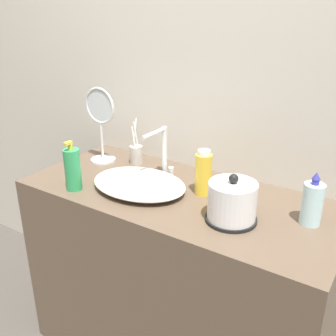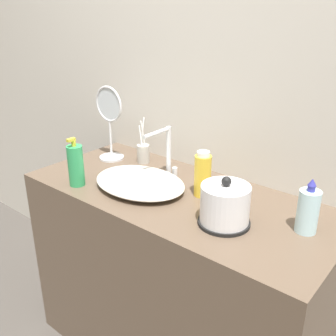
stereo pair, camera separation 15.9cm
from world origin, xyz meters
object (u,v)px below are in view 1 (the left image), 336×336
object	(u,v)px
vanity_mirror	(101,121)
electric_kettle	(232,203)
toothbrush_cup	(136,154)
shampoo_bottle	(203,173)
faucet	(162,149)
lotion_bottle	(73,169)
mouthwash_bottle	(312,203)

from	to	relation	value
vanity_mirror	electric_kettle	bearing A→B (deg)	-13.60
toothbrush_cup	shampoo_bottle	bearing A→B (deg)	-14.95
faucet	toothbrush_cup	xyz separation A→B (m)	(-0.19, 0.06, -0.08)
lotion_bottle	vanity_mirror	xyz separation A→B (m)	(-0.12, 0.31, 0.12)
toothbrush_cup	electric_kettle	bearing A→B (deg)	-22.13
electric_kettle	shampoo_bottle	world-z (taller)	shampoo_bottle
toothbrush_cup	lotion_bottle	bearing A→B (deg)	-96.18
toothbrush_cup	vanity_mirror	world-z (taller)	vanity_mirror
electric_kettle	vanity_mirror	distance (m)	0.81
electric_kettle	mouthwash_bottle	xyz separation A→B (m)	(0.24, 0.13, 0.01)
mouthwash_bottle	faucet	bearing A→B (deg)	174.68
toothbrush_cup	lotion_bottle	distance (m)	0.38
electric_kettle	lotion_bottle	size ratio (longest dim) A/B	0.88
toothbrush_cup	vanity_mirror	size ratio (longest dim) A/B	0.61
electric_kettle	mouthwash_bottle	bearing A→B (deg)	29.12
electric_kettle	toothbrush_cup	xyz separation A→B (m)	(-0.62, 0.25, -0.02)
toothbrush_cup	shampoo_bottle	distance (m)	0.44
mouthwash_bottle	vanity_mirror	world-z (taller)	vanity_mirror
lotion_bottle	toothbrush_cup	bearing A→B (deg)	83.82
faucet	lotion_bottle	world-z (taller)	faucet
toothbrush_cup	vanity_mirror	distance (m)	0.23
shampoo_bottle	vanity_mirror	distance (m)	0.60
faucet	shampoo_bottle	distance (m)	0.25
lotion_bottle	vanity_mirror	bearing A→B (deg)	110.88
faucet	shampoo_bottle	world-z (taller)	faucet
electric_kettle	toothbrush_cup	size ratio (longest dim) A/B	0.83
mouthwash_bottle	vanity_mirror	xyz separation A→B (m)	(-1.01, 0.05, 0.13)
electric_kettle	mouthwash_bottle	world-z (taller)	mouthwash_bottle
toothbrush_cup	lotion_bottle	size ratio (longest dim) A/B	1.05
mouthwash_bottle	vanity_mirror	bearing A→B (deg)	176.96
shampoo_bottle	mouthwash_bottle	size ratio (longest dim) A/B	0.96
shampoo_bottle	mouthwash_bottle	distance (m)	0.43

